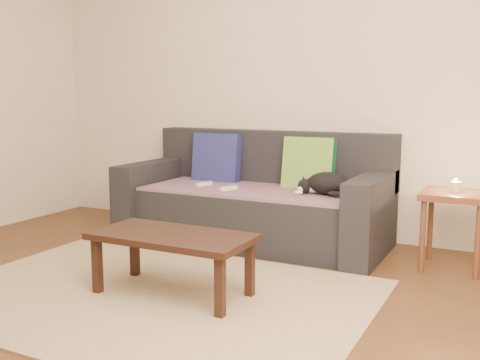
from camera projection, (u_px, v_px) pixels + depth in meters
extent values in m
plane|color=brown|center=(136.00, 304.00, 3.16)|extent=(4.50, 4.50, 0.00)
cube|color=beige|center=(278.00, 79.00, 4.73)|extent=(4.50, 0.04, 2.60)
cube|color=#232328|center=(251.00, 217.00, 4.45)|extent=(1.70, 0.78, 0.42)
cube|color=#232328|center=(272.00, 157.00, 4.74)|extent=(2.10, 0.18, 0.45)
cube|color=#232328|center=(153.00, 196.00, 4.86)|extent=(0.20, 0.90, 0.60)
cube|color=#232328|center=(371.00, 217.00, 4.01)|extent=(0.20, 0.90, 0.60)
cube|color=#432D55|center=(250.00, 190.00, 4.40)|extent=(1.66, 0.74, 0.02)
cube|color=#171457|center=(217.00, 158.00, 4.80)|extent=(0.42, 0.16, 0.43)
cube|color=#0D573C|center=(309.00, 164.00, 4.43)|extent=(0.41, 0.17, 0.42)
ellipsoid|color=black|center=(328.00, 183.00, 4.13)|extent=(0.38, 0.33, 0.17)
sphere|color=black|center=(305.00, 186.00, 4.16)|extent=(0.14, 0.14, 0.11)
sphere|color=white|center=(301.00, 189.00, 4.14)|extent=(0.06, 0.06, 0.05)
ellipsoid|color=black|center=(336.00, 194.00, 3.99)|extent=(0.13, 0.08, 0.04)
cube|color=white|center=(204.00, 184.00, 4.54)|extent=(0.08, 0.15, 0.03)
cube|color=white|center=(229.00, 188.00, 4.33)|extent=(0.09, 0.15, 0.03)
cube|color=brown|center=(455.00, 195.00, 3.74)|extent=(0.42, 0.42, 0.04)
cylinder|color=brown|center=(423.00, 237.00, 3.70)|extent=(0.04, 0.04, 0.49)
cylinder|color=brown|center=(478.00, 243.00, 3.55)|extent=(0.04, 0.04, 0.49)
cylinder|color=brown|center=(430.00, 226.00, 4.00)|extent=(0.04, 0.04, 0.49)
cylinder|color=beige|center=(455.00, 187.00, 3.73)|extent=(0.06, 0.06, 0.07)
sphere|color=#FFBF59|center=(456.00, 180.00, 3.72)|extent=(0.02, 0.02, 0.02)
cube|color=tan|center=(152.00, 295.00, 3.29)|extent=(2.50, 1.80, 0.01)
cube|color=black|center=(172.00, 237.00, 3.24)|extent=(0.94, 0.47, 0.04)
cube|color=black|center=(97.00, 266.00, 3.30)|extent=(0.05, 0.05, 0.34)
cube|color=black|center=(220.00, 288.00, 2.93)|extent=(0.05, 0.05, 0.34)
cube|color=black|center=(135.00, 251.00, 3.61)|extent=(0.05, 0.05, 0.34)
cube|color=black|center=(250.00, 269.00, 3.25)|extent=(0.05, 0.05, 0.34)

